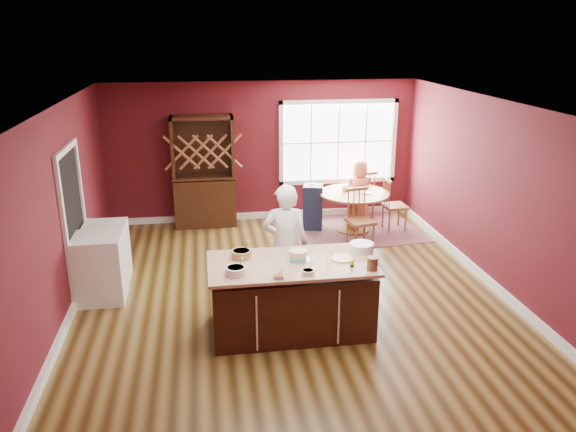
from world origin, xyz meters
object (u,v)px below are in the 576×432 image
(kitchen_island, at_px, (291,298))
(chair_east, at_px, (395,204))
(washer, at_px, (100,268))
(layer_cake, at_px, (298,255))
(toddler, at_px, (311,186))
(dining_table, at_px, (354,204))
(hutch, at_px, (204,172))
(chair_south, at_px, (361,219))
(chair_north, at_px, (363,194))
(high_chair, at_px, (313,206))
(dryer, at_px, (107,252))
(seated_woman, at_px, (359,191))
(baker, at_px, (285,245))

(kitchen_island, height_order, chair_east, chair_east)
(washer, bearing_deg, layer_cake, -24.36)
(toddler, bearing_deg, dining_table, -25.02)
(chair_east, distance_m, hutch, 3.65)
(chair_south, height_order, toddler, chair_south)
(chair_north, distance_m, toddler, 1.23)
(high_chair, distance_m, washer, 4.25)
(hutch, height_order, dryer, hutch)
(toddler, relative_size, washer, 0.28)
(chair_south, relative_size, chair_north, 1.05)
(hutch, bearing_deg, chair_south, -31.01)
(toddler, bearing_deg, seated_woman, 10.81)
(kitchen_island, relative_size, hutch, 0.96)
(dining_table, distance_m, chair_north, 0.81)
(high_chair, bearing_deg, chair_north, 36.67)
(dining_table, xyz_separation_m, washer, (-4.22, -2.18, -0.06))
(high_chair, bearing_deg, baker, -95.00)
(chair_south, bearing_deg, layer_cake, -132.75)
(dining_table, relative_size, seated_woman, 1.05)
(dryer, bearing_deg, hutch, 56.99)
(seated_woman, xyz_separation_m, dryer, (-4.46, -2.08, -0.17))
(chair_south, bearing_deg, washer, -173.28)
(kitchen_island, bearing_deg, chair_north, 63.03)
(high_chair, xyz_separation_m, washer, (-3.50, -2.42, 0.02))
(chair_east, relative_size, high_chair, 1.14)
(seated_woman, distance_m, toddler, 1.03)
(kitchen_island, relative_size, washer, 2.16)
(kitchen_island, xyz_separation_m, dining_table, (1.72, 3.41, 0.10))
(hutch, bearing_deg, chair_north, -0.75)
(kitchen_island, distance_m, hutch, 4.34)
(chair_north, xyz_separation_m, hutch, (-3.11, 0.04, 0.56))
(layer_cake, bearing_deg, dining_table, 64.04)
(washer, bearing_deg, hutch, 63.06)
(kitchen_island, bearing_deg, chair_south, 57.88)
(hutch, relative_size, washer, 2.25)
(toddler, bearing_deg, layer_cake, -103.40)
(kitchen_island, height_order, toddler, toddler)
(dining_table, bearing_deg, chair_east, -2.28)
(washer, bearing_deg, chair_south, 18.24)
(toddler, height_order, hutch, hutch)
(layer_cake, bearing_deg, chair_east, 53.89)
(chair_east, height_order, chair_south, chair_south)
(layer_cake, bearing_deg, kitchen_island, -146.43)
(hutch, bearing_deg, kitchen_island, -76.50)
(baker, distance_m, hutch, 3.57)
(kitchen_island, distance_m, high_chair, 3.79)
(chair_north, height_order, seated_woman, seated_woman)
(dining_table, bearing_deg, high_chair, 161.41)
(chair_north, distance_m, washer, 5.44)
(high_chair, height_order, toddler, toddler)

